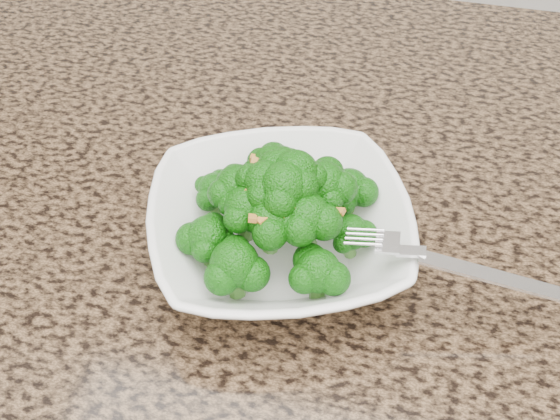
% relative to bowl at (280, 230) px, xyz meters
% --- Properties ---
extents(granite_counter, '(1.64, 1.04, 0.03)m').
position_rel_bowl_xyz_m(granite_counter, '(-0.02, -0.04, -0.04)').
color(granite_counter, brown).
rests_on(granite_counter, cabinet).
extents(bowl, '(0.28, 0.28, 0.05)m').
position_rel_bowl_xyz_m(bowl, '(0.00, 0.00, 0.00)').
color(bowl, white).
rests_on(bowl, granite_counter).
extents(broccoli_pile, '(0.19, 0.19, 0.07)m').
position_rel_bowl_xyz_m(broccoli_pile, '(0.00, 0.00, 0.06)').
color(broccoli_pile, '#12600B').
rests_on(broccoli_pile, bowl).
extents(garlic_topping, '(0.11, 0.11, 0.01)m').
position_rel_bowl_xyz_m(garlic_topping, '(-0.00, 0.00, 0.10)').
color(garlic_topping, '#BD7E2E').
rests_on(garlic_topping, broccoli_pile).
extents(fork, '(0.18, 0.04, 0.01)m').
position_rel_bowl_xyz_m(fork, '(0.11, -0.03, 0.03)').
color(fork, silver).
rests_on(fork, bowl).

